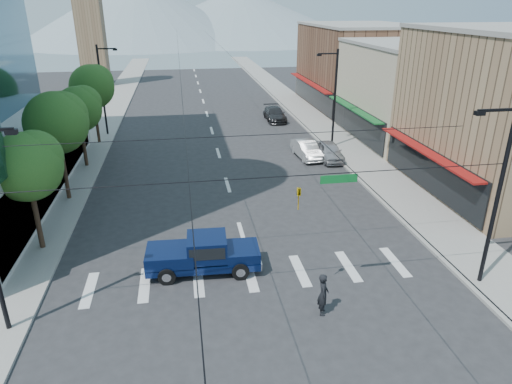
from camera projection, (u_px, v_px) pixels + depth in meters
The scene contains 20 objects.
ground at pixel (259, 292), 21.68m from camera, with size 160.00×160.00×0.00m, color #28282B.
sidewalk_left at pixel (109, 113), 56.28m from camera, with size 4.00×120.00×0.15m, color gray.
sidewalk_right at pixel (297, 107), 59.90m from camera, with size 4.00×120.00×0.15m, color gray.
shop_mid at pixel (418, 93), 44.83m from camera, with size 12.00×14.00×9.00m, color tan.
shop_far at pixel (359, 67), 59.21m from camera, with size 12.00×18.00×10.00m, color brown.
clock_tower at pixel (89, 17), 71.58m from camera, with size 4.80×4.80×20.40m.
mountain_left at pixel (139, 8), 151.82m from camera, with size 80.00×80.00×22.00m, color gray.
mountain_right at pixel (239, 14), 166.97m from camera, with size 90.00×90.00×18.00m, color gray.
tree_near at pixel (29, 164), 23.65m from camera, with size 3.65×3.64×6.71m.
tree_midnear at pixel (59, 121), 29.79m from camera, with size 4.09×4.09×7.52m.
tree_midfar at pixel (80, 107), 36.40m from camera, with size 3.65×3.64×6.71m.
tree_far at pixel (93, 85), 42.55m from camera, with size 4.09×4.09×7.52m.
signal_rig at pixel (268, 212), 19.02m from camera, with size 21.80×0.20×9.00m.
lamp_pole_nw at pixel (103, 87), 45.50m from camera, with size 2.00×0.25×9.00m.
lamp_pole_ne at pixel (334, 95), 41.43m from camera, with size 2.00×0.25×9.00m.
pickup_truck at pixel (203, 253), 23.02m from camera, with size 5.86×2.46×1.95m.
pedestrian at pixel (323, 294), 19.86m from camera, with size 0.72×0.47×1.98m, color black.
parked_car_near at pixel (329, 151), 39.65m from camera, with size 1.83×4.55×1.55m, color #A09FA4.
parked_car_mid at pixel (307, 149), 40.20m from camera, with size 1.60×4.57×1.51m, color beige.
parked_car_far at pixel (275, 114), 52.93m from camera, with size 2.13×5.24×1.52m, color #29292B.
Camera 1 is at (-3.11, -17.92, 12.73)m, focal length 32.00 mm.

